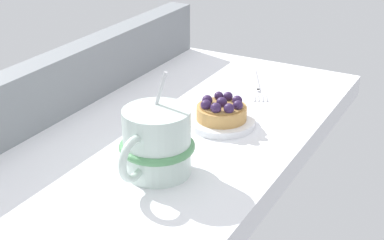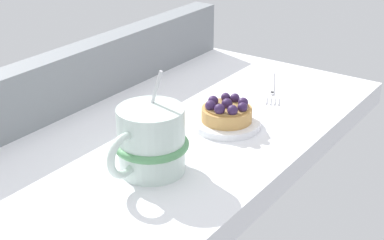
# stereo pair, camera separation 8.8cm
# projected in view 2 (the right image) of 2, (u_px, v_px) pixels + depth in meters

# --- Properties ---
(ground_plane) EXTENTS (0.83, 0.44, 0.04)m
(ground_plane) POSITION_uv_depth(u_px,v_px,m) (165.00, 142.00, 0.96)
(ground_plane) COLOR white
(window_rail_back) EXTENTS (0.81, 0.05, 0.10)m
(window_rail_back) POSITION_uv_depth(u_px,v_px,m) (76.00, 77.00, 1.03)
(window_rail_back) COLOR gray
(window_rail_back) RESTS_ON ground_plane
(dessert_plate) EXTENTS (0.11, 0.11, 0.01)m
(dessert_plate) POSITION_uv_depth(u_px,v_px,m) (226.00, 124.00, 0.96)
(dessert_plate) COLOR white
(dessert_plate) RESTS_ON ground_plane
(raspberry_tart) EXTENTS (0.08, 0.08, 0.04)m
(raspberry_tart) POSITION_uv_depth(u_px,v_px,m) (227.00, 112.00, 0.95)
(raspberry_tart) COLOR tan
(raspberry_tart) RESTS_ON dessert_plate
(coffee_mug) EXTENTS (0.14, 0.11, 0.14)m
(coffee_mug) POSITION_uv_depth(u_px,v_px,m) (150.00, 141.00, 0.81)
(coffee_mug) COLOR silver
(coffee_mug) RESTS_ON ground_plane
(dessert_fork) EXTENTS (0.16, 0.09, 0.01)m
(dessert_fork) POSITION_uv_depth(u_px,v_px,m) (272.00, 87.00, 1.12)
(dessert_fork) COLOR silver
(dessert_fork) RESTS_ON ground_plane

